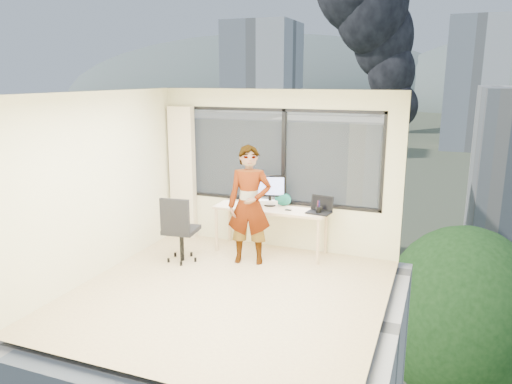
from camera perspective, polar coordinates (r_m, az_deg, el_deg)
The scene contains 24 objects.
floor at distance 6.58m, azimuth -3.22°, elevation -11.70°, with size 4.00×4.00×0.01m, color beige.
ceiling at distance 5.96m, azimuth -3.56°, elevation 11.55°, with size 4.00×4.00×0.01m, color white.
wall_front at distance 4.48m, azimuth -14.12°, elevation -6.45°, with size 4.00×0.01×2.60m, color beige.
wall_left at distance 7.19m, azimuth -18.03°, elevation 0.78°, with size 0.01×4.00×2.60m, color beige.
wall_right at distance 5.64m, azimuth 15.46°, elevation -2.43°, with size 0.01×4.00×2.60m, color beige.
window_wall at distance 7.91m, azimuth 2.97°, elevation 4.18°, with size 3.30×0.16×1.55m, color black, non-canonical shape.
curtain at distance 8.58m, azimuth -8.61°, elevation 2.24°, with size 0.45×0.14×2.30m, color beige.
desk at distance 7.88m, azimuth 1.74°, elevation -4.45°, with size 1.80×0.60×0.75m, color #CDA98A.
chair at distance 7.54m, azimuth -8.78°, elevation -4.18°, with size 0.54×0.54×1.06m, color black, non-canonical shape.
person at distance 7.31m, azimuth -0.77°, elevation -1.55°, with size 0.66×0.43×1.81m, color #2D2D33.
monitor at distance 7.83m, azimuth 1.65°, elevation 0.21°, with size 0.51×0.11×0.51m, color black, non-canonical shape.
game_console at distance 7.98m, azimuth 1.33°, elevation -1.10°, with size 0.34×0.29×0.08m, color white.
laptop at distance 7.47m, azimuth 7.42°, elevation -1.63°, with size 0.36×0.38×0.23m, color black, non-canonical shape.
cellphone at distance 7.62m, azimuth 3.81°, elevation -2.12°, with size 0.10×0.05×0.01m, color black.
pen_cup at distance 7.47m, azimuth 7.36°, elevation -2.13°, with size 0.09×0.09×0.11m, color black.
handbag at distance 7.87m, azimuth 3.19°, elevation -0.83°, with size 0.28×0.14×0.21m, color #0C4A3C.
exterior_ground at distance 126.56m, azimuth 20.01°, elevation 5.00°, with size 400.00×400.00×0.04m, color #515B3D.
near_bldg_a at distance 38.50m, azimuth 3.16°, elevation -1.33°, with size 16.00×12.00×14.00m, color beige.
far_tower_a at distance 107.22m, azimuth 0.79°, elevation 11.93°, with size 14.00×14.00×28.00m, color silver.
far_tower_b at distance 125.55m, azimuth 24.28°, elevation 11.46°, with size 13.00×13.00×30.00m, color silver.
far_tower_d at distance 167.61m, azimuth -0.67°, elevation 11.45°, with size 16.00×14.00×22.00m, color silver.
hill_a at distance 348.11m, azimuth 0.63°, elevation 10.66°, with size 288.00×216.00×90.00m, color slate.
tree_a at distance 35.46m, azimuth -12.00°, elevation -8.03°, with size 7.00×7.00×8.00m, color #214B19, non-canonical shape.
tree_b at distance 26.49m, azimuth 22.78°, elevation -15.36°, with size 7.60×7.60×9.00m, color #214B19, non-canonical shape.
Camera 1 is at (2.49, -5.41, 2.79)m, focal length 34.05 mm.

